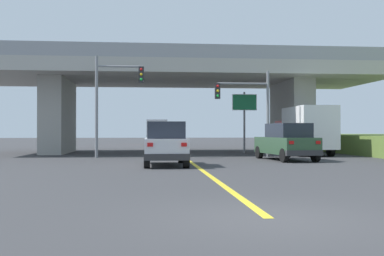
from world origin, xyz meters
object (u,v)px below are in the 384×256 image
suv_crossing (286,142)px  highway_sign (244,108)px  sedan_oncoming (160,138)px  traffic_signal_nearside (249,103)px  suv_lead (165,144)px  box_truck (305,130)px  traffic_signal_farside (112,93)px  semi_truck_distant (157,132)px

suv_crossing → highway_sign: 8.63m
sedan_oncoming → traffic_signal_nearside: traffic_signal_nearside is taller
traffic_signal_nearside → suv_lead: bearing=-128.4°
box_truck → traffic_signal_farside: traffic_signal_farside is taller
suv_crossing → traffic_signal_farside: 10.64m
box_truck → highway_sign: bearing=143.5°
box_truck → traffic_signal_farside: 13.16m
suv_crossing → highway_sign: size_ratio=1.13×
suv_crossing → highway_sign: highway_sign is taller
traffic_signal_farside → semi_truck_distant: 26.98m
sedan_oncoming → highway_sign: 11.63m
traffic_signal_nearside → traffic_signal_farside: bearing=-178.0°
box_truck → semi_truck_distant: box_truck is taller
box_truck → semi_truck_distant: (-9.59, 24.26, -0.13)m
box_truck → suv_lead: bearing=-137.3°
suv_crossing → sedan_oncoming: 19.20m
suv_lead → suv_crossing: 7.58m
suv_crossing → traffic_signal_nearside: (-1.30, 3.50, 2.35)m
semi_truck_distant → traffic_signal_farside: bearing=-96.7°
highway_sign → traffic_signal_nearside: bearing=-98.2°
traffic_signal_nearside → highway_sign: (0.69, 4.81, -0.07)m
sedan_oncoming → highway_sign: bearing=-59.0°
sedan_oncoming → traffic_signal_nearside: 15.65m
box_truck → sedan_oncoming: box_truck is taller
sedan_oncoming → highway_sign: size_ratio=0.97×
highway_sign → suv_crossing: bearing=-85.8°
suv_lead → suv_crossing: same height
suv_lead → semi_truck_distant: (0.20, 33.29, 0.53)m
suv_crossing → highway_sign: (-0.61, 8.31, 2.28)m
semi_truck_distant → highway_sign: bearing=-74.5°
traffic_signal_nearside → highway_sign: bearing=81.8°
suv_crossing → traffic_signal_farside: traffic_signal_farside is taller
suv_lead → traffic_signal_farside: size_ratio=0.72×
highway_sign → suv_lead: bearing=-117.8°
box_truck → highway_sign: size_ratio=1.52×
suv_lead → sedan_oncoming: bearing=89.2°
sedan_oncoming → semi_truck_distant: (-0.10, 11.81, 0.53)m
highway_sign → semi_truck_distant: highway_sign is taller
suv_crossing → box_truck: size_ratio=0.74×
suv_lead → box_truck: bearing=42.7°
sedan_oncoming → highway_sign: highway_sign is taller
traffic_signal_farside → suv_lead: bearing=-65.9°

